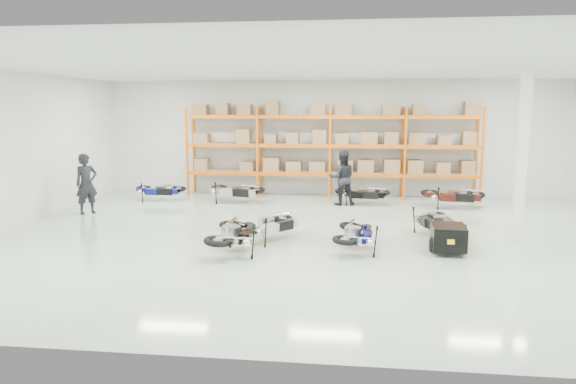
# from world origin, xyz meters

# --- Properties ---
(room) EXTENTS (18.00, 18.00, 18.00)m
(room) POSITION_xyz_m (0.00, 0.00, 2.25)
(room) COLOR #B2C7B4
(room) RESTS_ON ground
(pallet_rack) EXTENTS (11.28, 0.98, 3.62)m
(pallet_rack) POSITION_xyz_m (-0.00, 6.45, 2.26)
(pallet_rack) COLOR #E9600C
(pallet_rack) RESTS_ON ground
(structural_column) EXTENTS (0.25, 0.25, 4.50)m
(structural_column) POSITION_xyz_m (5.20, 0.50, 2.25)
(structural_column) COLOR white
(structural_column) RESTS_ON ground
(moto_blue_centre) EXTENTS (1.02, 1.81, 1.12)m
(moto_blue_centre) POSITION_xyz_m (0.93, -1.29, 0.53)
(moto_blue_centre) COLOR #08074C
(moto_blue_centre) RESTS_ON ground
(moto_silver_left) EXTENTS (1.79, 1.88, 1.13)m
(moto_silver_left) POSITION_xyz_m (-1.36, -0.59, 0.53)
(moto_silver_left) COLOR #A9ABAF
(moto_silver_left) RESTS_ON ground
(moto_black_far_left) EXTENTS (1.00, 1.94, 1.24)m
(moto_black_far_left) POSITION_xyz_m (-1.98, -1.78, 0.58)
(moto_black_far_left) COLOR black
(moto_black_far_left) RESTS_ON ground
(moto_touring_right) EXTENTS (1.18, 1.85, 1.11)m
(moto_touring_right) POSITION_xyz_m (3.10, 0.35, 0.53)
(moto_touring_right) COLOR black
(moto_touring_right) RESTS_ON ground
(trailer) EXTENTS (0.85, 1.62, 0.67)m
(trailer) POSITION_xyz_m (3.10, -1.25, 0.39)
(trailer) COLOR black
(trailer) RESTS_ON ground
(moto_back_a) EXTENTS (1.69, 0.87, 1.08)m
(moto_back_a) POSITION_xyz_m (-6.35, 4.79, 0.51)
(moto_back_a) COLOR navy
(moto_back_a) RESTS_ON ground
(moto_back_b) EXTENTS (2.01, 1.31, 1.20)m
(moto_back_b) POSITION_xyz_m (-3.42, 4.71, 0.57)
(moto_back_b) COLOR #A1A5AB
(moto_back_b) RESTS_ON ground
(moto_back_c) EXTENTS (1.82, 1.08, 1.11)m
(moto_back_c) POSITION_xyz_m (1.19, 4.88, 0.52)
(moto_back_c) COLOR black
(moto_back_c) RESTS_ON ground
(moto_back_d) EXTENTS (1.95, 1.13, 1.20)m
(moto_back_d) POSITION_xyz_m (4.33, 4.55, 0.57)
(moto_back_d) COLOR #3D0F0C
(moto_back_d) RESTS_ON ground
(person_left) EXTENTS (0.83, 0.86, 1.98)m
(person_left) POSITION_xyz_m (-7.80, 2.20, 0.99)
(person_left) COLOR black
(person_left) RESTS_ON ground
(person_back) EXTENTS (1.05, 0.87, 1.95)m
(person_back) POSITION_xyz_m (0.49, 4.72, 0.97)
(person_back) COLOR black
(person_back) RESTS_ON ground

